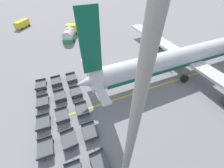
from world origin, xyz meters
TOP-DOWN VIEW (x-y plane):
  - ground_plane at (0.00, 0.00)m, footprint 500.00×500.00m
  - airplane at (12.95, -2.43)m, footprint 39.08×45.37m
  - fuel_tanker_primary at (-12.23, -20.27)m, footprint 7.93×5.44m
  - service_van at (-28.19, -32.04)m, footprint 5.22×4.73m
  - baggage_dolly_row_near_col_a at (5.34, -29.68)m, footprint 3.19×2.00m
  - baggage_dolly_row_near_col_b at (9.52, -29.82)m, footprint 3.19×1.99m
  - baggage_dolly_row_near_col_c at (13.43, -30.16)m, footprint 3.19×1.98m
  - baggage_dolly_row_near_col_d at (17.11, -30.32)m, footprint 3.19×1.99m
  - baggage_dolly_row_mid_a_col_a at (5.54, -27.11)m, footprint 3.15×1.90m
  - baggage_dolly_row_mid_a_col_b at (9.46, -27.22)m, footprint 3.14×1.88m
  - baggage_dolly_row_mid_a_col_c at (13.39, -27.65)m, footprint 3.17×1.93m
  - baggage_dolly_row_mid_a_col_d at (17.29, -27.61)m, footprint 3.12×1.84m
  - baggage_dolly_row_mid_b_col_a at (5.82, -24.41)m, footprint 3.16×1.92m
  - baggage_dolly_row_mid_b_col_b at (9.72, -24.67)m, footprint 3.16×1.92m
  - baggage_dolly_row_mid_b_col_c at (13.63, -24.84)m, footprint 3.18×1.96m
  - baggage_dolly_row_mid_b_col_d at (17.43, -25.03)m, footprint 3.18×1.96m
  - baggage_dolly_row_mid_b_col_e at (21.36, -25.26)m, footprint 3.13×1.86m
  - apron_light_mast at (24.16, -24.15)m, footprint 2.00×0.70m
  - stand_guidance_stripe at (14.20, -12.20)m, footprint 2.30×33.09m

SIDE VIEW (x-z plane):
  - ground_plane at x=0.00m, z-range 0.00..0.00m
  - stand_guidance_stripe at x=14.20m, z-range 0.00..0.01m
  - baggage_dolly_row_near_col_a at x=5.34m, z-range 0.02..0.94m
  - baggage_dolly_row_near_col_b at x=9.52m, z-range 0.02..0.94m
  - baggage_dolly_row_near_col_c at x=13.43m, z-range 0.02..0.94m
  - baggage_dolly_row_near_col_d at x=17.11m, z-range 0.02..0.94m
  - baggage_dolly_row_mid_a_col_a at x=5.54m, z-range 0.02..0.94m
  - baggage_dolly_row_mid_a_col_b at x=9.46m, z-range 0.02..0.94m
  - baggage_dolly_row_mid_a_col_c at x=13.39m, z-range 0.02..0.94m
  - baggage_dolly_row_mid_a_col_d at x=17.29m, z-range 0.02..0.94m
  - baggage_dolly_row_mid_b_col_a at x=5.82m, z-range 0.02..0.94m
  - baggage_dolly_row_mid_b_col_b at x=9.72m, z-range 0.02..0.94m
  - baggage_dolly_row_mid_b_col_c at x=13.63m, z-range 0.02..0.94m
  - baggage_dolly_row_mid_b_col_d at x=17.43m, z-range 0.02..0.94m
  - baggage_dolly_row_mid_b_col_e at x=21.36m, z-range 0.02..0.94m
  - service_van at x=-28.19m, z-range 0.10..2.26m
  - fuel_tanker_primary at x=-12.23m, z-range -0.24..3.01m
  - airplane at x=12.95m, z-range -3.40..9.98m
  - apron_light_mast at x=24.16m, z-range 2.14..25.27m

